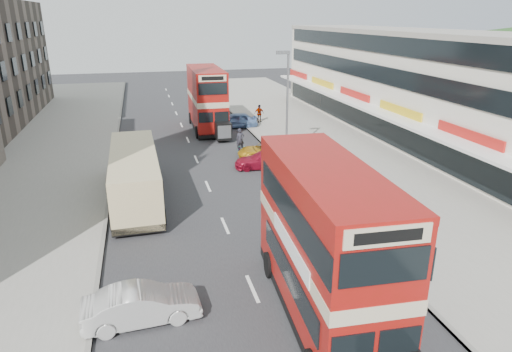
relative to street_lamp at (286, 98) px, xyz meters
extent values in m
plane|color=#28282B|center=(-6.52, -18.00, -4.78)|extent=(160.00, 160.00, 0.00)
cube|color=#28282B|center=(-6.52, 2.00, -4.78)|extent=(12.00, 90.00, 0.01)
cube|color=gray|center=(5.48, 2.00, -4.71)|extent=(12.00, 90.00, 0.15)
cube|color=gray|center=(-18.52, 2.00, -4.71)|extent=(12.00, 90.00, 0.15)
cube|color=gray|center=(-12.62, 2.00, -4.71)|extent=(0.20, 90.00, 0.16)
cube|color=gray|center=(-0.42, 2.00, -4.71)|extent=(0.20, 90.00, 0.16)
cube|color=beige|center=(13.48, 4.00, -0.28)|extent=(8.00, 46.00, 9.00)
cube|color=black|center=(9.43, 4.00, -3.18)|extent=(0.10, 44.00, 2.40)
cube|color=gray|center=(13.48, 4.00, 4.32)|extent=(8.20, 46.20, 0.40)
cube|color=white|center=(8.58, 4.00, -1.78)|extent=(1.80, 44.00, 0.20)
cylinder|color=slate|center=(0.08, 0.00, -0.78)|extent=(0.16, 0.16, 8.00)
cube|color=slate|center=(-0.32, 0.00, 3.22)|extent=(1.00, 0.20, 0.25)
cube|color=black|center=(-4.42, -18.04, -4.40)|extent=(3.22, 8.84, 0.38)
cube|color=maroon|center=(-4.42, -18.04, -3.10)|extent=(3.20, 8.84, 2.39)
cube|color=beige|center=(-4.42, -18.04, -1.74)|extent=(3.24, 8.88, 0.49)
cube|color=maroon|center=(-4.42, -18.04, -0.43)|extent=(3.20, 8.84, 2.28)
cube|color=maroon|center=(-4.42, -18.04, 0.80)|extent=(3.22, 8.86, 0.27)
cube|color=black|center=(-4.18, 11.65, -4.40)|extent=(2.92, 8.92, 0.39)
cube|color=maroon|center=(-4.18, 11.65, -3.07)|extent=(2.90, 8.92, 2.44)
cube|color=beige|center=(-4.18, 11.65, -1.68)|extent=(2.95, 8.96, 0.50)
cube|color=maroon|center=(-4.18, 11.65, -0.35)|extent=(2.90, 8.92, 2.33)
cube|color=maroon|center=(-4.18, 11.65, 0.91)|extent=(2.93, 8.94, 0.28)
cube|color=black|center=(-3.56, 6.54, -3.79)|extent=(1.36, 1.35, 1.44)
cube|color=black|center=(-10.98, -5.13, -4.37)|extent=(2.81, 10.47, 0.42)
cube|color=tan|center=(-10.98, -5.13, -3.17)|extent=(2.79, 10.47, 2.71)
imported|color=beige|center=(-10.84, -17.00, -4.10)|extent=(4.22, 1.69, 1.37)
imported|color=maroon|center=(-2.03, -1.24, -4.17)|extent=(4.37, 2.15, 1.22)
imported|color=#CC9214|center=(-1.30, 1.00, -4.19)|extent=(4.39, 2.23, 1.19)
imported|color=#597CB2|center=(-1.45, 11.51, -4.05)|extent=(4.54, 2.32, 1.48)
imported|color=gray|center=(0.93, -2.63, -3.64)|extent=(0.78, 0.57, 1.99)
imported|color=gray|center=(1.29, 12.70, -3.74)|extent=(1.09, 0.56, 1.79)
imported|color=gray|center=(-2.96, 2.38, -4.38)|extent=(0.64, 1.56, 0.80)
imported|color=#22212A|center=(-2.96, 2.38, -3.54)|extent=(0.68, 0.47, 1.78)
camera|label=1|loc=(-10.25, -31.19, 5.63)|focal=31.62mm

